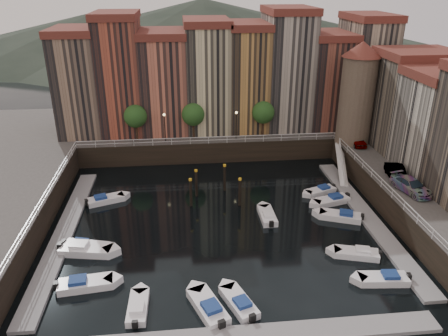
{
  "coord_description": "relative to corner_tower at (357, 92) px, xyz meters",
  "views": [
    {
      "loc": [
        -3.76,
        -41.02,
        24.35
      ],
      "look_at": [
        0.9,
        4.0,
        4.46
      ],
      "focal_mm": 35.0,
      "sensor_mm": 36.0,
      "label": 1
    }
  ],
  "objects": [
    {
      "name": "boat_right_0",
      "position": [
        -6.76,
        -26.4,
        -9.85
      ],
      "size": [
        4.56,
        2.01,
        1.03
      ],
      "rotation": [
        0.0,
        0.0,
        3.05
      ],
      "color": "white",
      "rests_on": "ground"
    },
    {
      "name": "boat_right_1",
      "position": [
        -7.62,
        -22.47,
        -9.85
      ],
      "size": [
        4.49,
        2.67,
        1.01
      ],
      "rotation": [
        0.0,
        0.0,
        2.86
      ],
      "color": "white",
      "rests_on": "ground"
    },
    {
      "name": "corner_tower",
      "position": [
        0.0,
        0.0,
        0.0
      ],
      "size": [
        5.2,
        5.2,
        13.8
      ],
      "color": "#6B5B4C",
      "rests_on": "quay_right"
    },
    {
      "name": "street_lamps",
      "position": [
        -21.0,
        2.7,
        -4.3
      ],
      "size": [
        10.36,
        0.36,
        4.18
      ],
      "color": "black",
      "rests_on": "quay_far"
    },
    {
      "name": "car_b",
      "position": [
        0.5,
        -12.45,
        -6.43
      ],
      "size": [
        2.35,
        4.81,
        1.52
      ],
      "primitive_type": "imported",
      "rotation": [
        0.0,
        0.0,
        -0.17
      ],
      "color": "gray",
      "rests_on": "quay_right"
    },
    {
      "name": "boat_right_2",
      "position": [
        -6.73,
        -15.55,
        -9.83
      ],
      "size": [
        4.78,
        3.22,
        1.08
      ],
      "rotation": [
        0.0,
        0.0,
        2.76
      ],
      "color": "white",
      "rests_on": "ground"
    },
    {
      "name": "boat_left_0",
      "position": [
        -32.51,
        -24.46,
        -9.82
      ],
      "size": [
        4.92,
        2.25,
        1.11
      ],
      "rotation": [
        0.0,
        0.0,
        0.11
      ],
      "color": "white",
      "rests_on": "ground"
    },
    {
      "name": "far_terrace",
      "position": [
        -16.69,
        9.0,
        0.76
      ],
      "size": [
        48.7,
        10.3,
        17.5
      ],
      "color": "#886D56",
      "rests_on": "quay_far"
    },
    {
      "name": "boat_near_1",
      "position": [
        -22.18,
        -28.44,
        -9.81
      ],
      "size": [
        3.37,
        5.06,
        1.14
      ],
      "rotation": [
        0.0,
        0.0,
        1.94
      ],
      "color": "white",
      "rests_on": "ground"
    },
    {
      "name": "promenade_trees",
      "position": [
        -21.33,
        3.7,
        -3.61
      ],
      "size": [
        21.2,
        3.2,
        5.2
      ],
      "color": "black",
      "rests_on": "quay_far"
    },
    {
      "name": "boat_left_1",
      "position": [
        -33.38,
        -19.27,
        -9.79
      ],
      "size": [
        5.37,
        2.76,
        1.2
      ],
      "rotation": [
        0.0,
        0.0,
        -0.18
      ],
      "color": "white",
      "rests_on": "ground"
    },
    {
      "name": "railings",
      "position": [
        -20.0,
        -9.62,
        -6.41
      ],
      "size": [
        36.08,
        34.04,
        0.52
      ],
      "color": "white",
      "rests_on": "ground"
    },
    {
      "name": "boat_extra_97",
      "position": [
        -14.75,
        -14.63,
        -9.86
      ],
      "size": [
        1.63,
        4.36,
        1.0
      ],
      "rotation": [
        0.0,
        0.0,
        1.58
      ],
      "color": "white",
      "rests_on": "ground"
    },
    {
      "name": "boat_near_2",
      "position": [
        -19.68,
        -28.12,
        -9.85
      ],
      "size": [
        3.01,
        4.59,
        1.04
      ],
      "rotation": [
        0.0,
        0.0,
        1.93
      ],
      "color": "white",
      "rests_on": "ground"
    },
    {
      "name": "boat_left_4",
      "position": [
        -33.02,
        -8.92,
        -9.85
      ],
      "size": [
        4.57,
        3.02,
        1.03
      ],
      "rotation": [
        0.0,
        0.0,
        0.36
      ],
      "color": "white",
      "rests_on": "ground"
    },
    {
      "name": "quay_far",
      "position": [
        -20.0,
        11.5,
        -8.69
      ],
      "size": [
        80.0,
        20.0,
        3.0
      ],
      "primitive_type": "cube",
      "color": "black",
      "rests_on": "ground"
    },
    {
      "name": "dock_right",
      "position": [
        -3.8,
        -15.5,
        -10.02
      ],
      "size": [
        2.0,
        28.0,
        0.35
      ],
      "primitive_type": "cube",
      "color": "gray",
      "rests_on": "ground"
    },
    {
      "name": "boat_right_4",
      "position": [
        -7.01,
        -9.19,
        -9.88
      ],
      "size": [
        4.16,
        2.72,
        0.94
      ],
      "rotation": [
        0.0,
        0.0,
        3.49
      ],
      "color": "white",
      "rests_on": "ground"
    },
    {
      "name": "dock_left",
      "position": [
        -36.2,
        -15.5,
        -10.02
      ],
      "size": [
        2.0,
        28.0,
        0.35
      ],
      "primitive_type": "cube",
      "color": "gray",
      "rests_on": "ground"
    },
    {
      "name": "ground",
      "position": [
        -20.0,
        -14.5,
        -10.19
      ],
      "size": [
        200.0,
        200.0,
        0.0
      ],
      "primitive_type": "plane",
      "color": "black",
      "rests_on": "ground"
    },
    {
      "name": "boat_left_2",
      "position": [
        -33.51,
        -18.72,
        -9.83
      ],
      "size": [
        4.77,
        2.79,
        1.07
      ],
      "rotation": [
        0.0,
        0.0,
        -0.27
      ],
      "color": "white",
      "rests_on": "ground"
    },
    {
      "name": "right_terrace",
      "position": [
        6.5,
        -10.7,
        -0.64
      ],
      "size": [
        9.3,
        24.3,
        14.0
      ],
      "color": "#675E4E",
      "rests_on": "quay_right"
    },
    {
      "name": "mooring_pilings",
      "position": [
        -20.3,
        -9.44,
        -8.54
      ],
      "size": [
        5.96,
        4.4,
        3.78
      ],
      "color": "black",
      "rests_on": "ground"
    },
    {
      "name": "mountains",
      "position": [
        -18.28,
        95.5,
        -2.28
      ],
      "size": [
        145.0,
        100.0,
        18.0
      ],
      "color": "#2D382D",
      "rests_on": "ground"
    },
    {
      "name": "car_c",
      "position": [
        0.52,
        -15.79,
        -6.45
      ],
      "size": [
        3.35,
        5.49,
        1.49
      ],
      "primitive_type": "imported",
      "rotation": [
        0.0,
        0.0,
        0.26
      ],
      "color": "gray",
      "rests_on": "quay_right"
    },
    {
      "name": "car_a",
      "position": [
        0.26,
        -1.38,
        -6.48
      ],
      "size": [
        1.85,
        4.24,
        1.42
      ],
      "primitive_type": "imported",
      "rotation": [
        0.0,
        0.0,
        -0.04
      ],
      "color": "gray",
      "rests_on": "quay_right"
    },
    {
      "name": "boat_near_0",
      "position": [
        -27.75,
        -27.84,
        -9.87
      ],
      "size": [
        1.63,
        4.22,
        0.97
      ],
      "rotation": [
        0.0,
        0.0,
        1.54
      ],
      "color": "white",
      "rests_on": "ground"
    },
    {
      "name": "boat_right_3",
      "position": [
        -6.51,
        -11.85,
        -9.84
      ],
      "size": [
        4.7,
        2.78,
        1.05
      ],
      "rotation": [
        0.0,
        0.0,
        3.42
      ],
      "color": "white",
      "rests_on": "ground"
    },
    {
      "name": "gangway",
      "position": [
        -2.9,
        -4.5,
        -8.28
      ],
      "size": [
        2.78,
        8.32,
        3.73
      ],
      "color": "white",
      "rests_on": "ground"
    }
  ]
}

